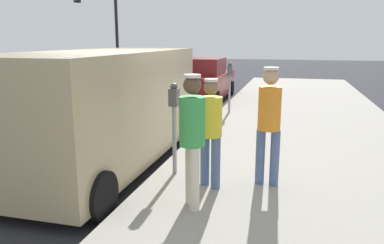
{
  "coord_description": "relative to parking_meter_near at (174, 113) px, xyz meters",
  "views": [
    {
      "loc": [
        3.17,
        -6.53,
        2.35
      ],
      "look_at": [
        1.65,
        -0.78,
        1.05
      ],
      "focal_mm": 35.33,
      "sensor_mm": 36.0,
      "label": 1
    }
  ],
  "objects": [
    {
      "name": "parking_meter_far",
      "position": [
        0.0,
        5.6,
        0.0
      ],
      "size": [
        0.14,
        0.18,
        1.52
      ],
      "color": "gray",
      "rests_on": "sidewalk_slab"
    },
    {
      "name": "traffic_light_corner",
      "position": [
        -7.99,
        12.78,
        2.34
      ],
      "size": [
        2.48,
        0.42,
        5.2
      ],
      "color": "black",
      "rests_on": "ground"
    },
    {
      "name": "parked_van",
      "position": [
        -1.5,
        0.49,
        -0.03
      ],
      "size": [
        2.14,
        5.21,
        2.15
      ],
      "color": "tan",
      "rests_on": "ground"
    },
    {
      "name": "ground_plane",
      "position": [
        -1.35,
        0.78,
        -1.18
      ],
      "size": [
        80.0,
        80.0,
        0.0
      ],
      "primitive_type": "plane",
      "color": "#2D2D33"
    },
    {
      "name": "parked_sedan_ahead",
      "position": [
        -1.59,
        8.75,
        -0.43
      ],
      "size": [
        1.94,
        4.4,
        1.65
      ],
      "color": "maroon",
      "rests_on": "ground"
    },
    {
      "name": "pedestrian_in_orange",
      "position": [
        1.52,
        -0.1,
        0.02
      ],
      "size": [
        0.36,
        0.34,
        1.81
      ],
      "color": "#4C608C",
      "rests_on": "sidewalk_slab"
    },
    {
      "name": "parking_meter_near",
      "position": [
        0.0,
        0.0,
        0.0
      ],
      "size": [
        0.14,
        0.18,
        1.52
      ],
      "color": "gray",
      "rests_on": "sidewalk_slab"
    },
    {
      "name": "sidewalk_slab",
      "position": [
        2.15,
        0.78,
        -1.11
      ],
      "size": [
        5.0,
        32.0,
        0.15
      ],
      "primitive_type": "cube",
      "color": "#9E998E",
      "rests_on": "ground"
    },
    {
      "name": "pedestrian_in_green",
      "position": [
        0.61,
        -1.17,
        -0.01
      ],
      "size": [
        0.34,
        0.34,
        1.78
      ],
      "color": "beige",
      "rests_on": "sidewalk_slab"
    },
    {
      "name": "pedestrian_in_yellow",
      "position": [
        0.69,
        -0.4,
        -0.09
      ],
      "size": [
        0.34,
        0.34,
        1.65
      ],
      "color": "#4C608C",
      "rests_on": "sidewalk_slab"
    }
  ]
}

